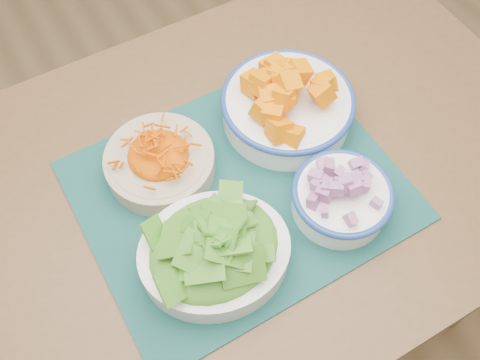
# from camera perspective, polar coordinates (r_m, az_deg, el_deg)

# --- Properties ---
(ground) EXTENTS (4.00, 4.00, 0.00)m
(ground) POSITION_cam_1_polar(r_m,az_deg,el_deg) (1.68, -7.90, -5.92)
(ground) COLOR olive
(ground) RESTS_ON ground
(table) EXTENTS (1.13, 0.76, 0.75)m
(table) POSITION_cam_1_polar(r_m,az_deg,el_deg) (0.99, 0.29, -2.31)
(table) COLOR brown
(table) RESTS_ON ground
(placemat) EXTENTS (0.50, 0.41, 0.00)m
(placemat) POSITION_cam_1_polar(r_m,az_deg,el_deg) (0.87, 0.00, -1.09)
(placemat) COLOR #0C302E
(placemat) RESTS_ON table
(carrot_bowl) EXTENTS (0.23, 0.23, 0.07)m
(carrot_bowl) POSITION_cam_1_polar(r_m,az_deg,el_deg) (0.87, -8.63, 2.27)
(carrot_bowl) COLOR #BCAB8C
(carrot_bowl) RESTS_ON placemat
(squash_bowl) EXTENTS (0.29, 0.29, 0.11)m
(squash_bowl) POSITION_cam_1_polar(r_m,az_deg,el_deg) (0.91, 5.17, 8.60)
(squash_bowl) COLOR white
(squash_bowl) RESTS_ON placemat
(lettuce_bowl) EXTENTS (0.26, 0.24, 0.10)m
(lettuce_bowl) POSITION_cam_1_polar(r_m,az_deg,el_deg) (0.77, -2.78, -7.34)
(lettuce_bowl) COLOR white
(lettuce_bowl) RESTS_ON placemat
(onion_bowl) EXTENTS (0.19, 0.19, 0.08)m
(onion_bowl) POSITION_cam_1_polar(r_m,az_deg,el_deg) (0.83, 10.82, -1.64)
(onion_bowl) COLOR white
(onion_bowl) RESTS_ON placemat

